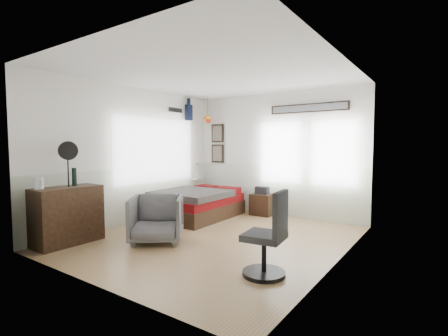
{
  "coord_description": "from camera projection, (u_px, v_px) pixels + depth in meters",
  "views": [
    {
      "loc": [
        3.16,
        -4.31,
        1.54
      ],
      "look_at": [
        -0.1,
        0.4,
        1.15
      ],
      "focal_mm": 26.0,
      "sensor_mm": 36.0,
      "label": 1
    }
  ],
  "objects": [
    {
      "name": "wall_decor",
      "position": [
        227.0,
        122.0,
        7.52
      ],
      "size": [
        3.55,
        1.32,
        1.44
      ],
      "color": "black",
      "rests_on": "room_shell"
    },
    {
      "name": "room_shell",
      "position": [
        218.0,
        142.0,
        5.52
      ],
      "size": [
        4.02,
        4.52,
        2.71
      ],
      "color": "white",
      "rests_on": "ground_plane"
    },
    {
      "name": "bottle",
      "position": [
        74.0,
        177.0,
        5.2
      ],
      "size": [
        0.07,
        0.07,
        0.29
      ],
      "primitive_type": "cylinder",
      "color": "black",
      "rests_on": "dresser"
    },
    {
      "name": "task_chair",
      "position": [
        269.0,
        242.0,
        3.81
      ],
      "size": [
        0.51,
        0.51,
        1.03
      ],
      "rotation": [
        0.0,
        0.0,
        0.12
      ],
      "color": "black",
      "rests_on": "ground_plane"
    },
    {
      "name": "nightstand",
      "position": [
        262.0,
        205.0,
        7.22
      ],
      "size": [
        0.48,
        0.39,
        0.47
      ],
      "primitive_type": "cube",
      "rotation": [
        0.0,
        0.0,
        0.04
      ],
      "color": "black",
      "rests_on": "ground_plane"
    },
    {
      "name": "dresser",
      "position": [
        67.0,
        215.0,
        5.1
      ],
      "size": [
        0.48,
        1.0,
        0.9
      ],
      "primitive_type": "cube",
      "color": "black",
      "rests_on": "ground_plane"
    },
    {
      "name": "black_bag",
      "position": [
        262.0,
        190.0,
        7.19
      ],
      "size": [
        0.3,
        0.21,
        0.17
      ],
      "primitive_type": "cube",
      "rotation": [
        0.0,
        0.0,
        0.1
      ],
      "color": "black",
      "rests_on": "nightstand"
    },
    {
      "name": "bed",
      "position": [
        197.0,
        204.0,
        6.98
      ],
      "size": [
        1.4,
        1.9,
        0.6
      ],
      "rotation": [
        0.0,
        0.0,
        0.03
      ],
      "color": "black",
      "rests_on": "ground_plane"
    },
    {
      "name": "ground_plane",
      "position": [
        215.0,
        238.0,
        5.43
      ],
      "size": [
        4.0,
        4.5,
        0.01
      ],
      "primitive_type": "cube",
      "color": "#9C7044"
    },
    {
      "name": "stand_fan",
      "position": [
        68.0,
        151.0,
        5.04
      ],
      "size": [
        0.12,
        0.29,
        0.71
      ],
      "rotation": [
        0.0,
        0.0,
        -0.18
      ],
      "color": "black",
      "rests_on": "dresser"
    },
    {
      "name": "armchair",
      "position": [
        157.0,
        219.0,
        5.2
      ],
      "size": [
        1.13,
        1.14,
        0.75
      ],
      "primitive_type": "imported",
      "rotation": [
        0.0,
        0.0,
        0.66
      ],
      "color": "#525158",
      "rests_on": "ground_plane"
    },
    {
      "name": "kettle",
      "position": [
        39.0,
        183.0,
        4.81
      ],
      "size": [
        0.16,
        0.13,
        0.18
      ],
      "rotation": [
        0.0,
        0.0,
        0.14
      ],
      "color": "silver",
      "rests_on": "dresser"
    }
  ]
}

